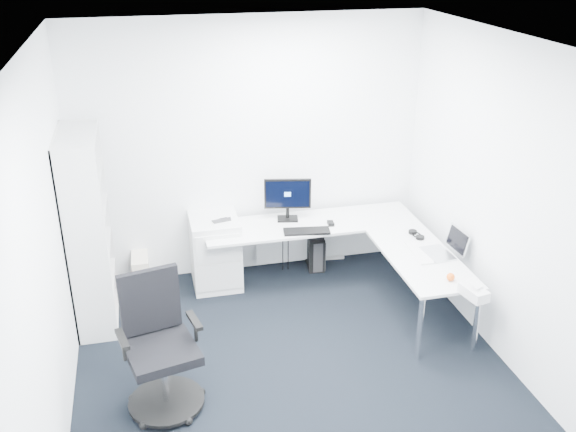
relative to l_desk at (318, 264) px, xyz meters
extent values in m
plane|color=black|center=(-0.55, -1.40, -0.32)|extent=(4.20, 4.20, 0.00)
plane|color=white|center=(-0.55, -1.40, 2.38)|extent=(4.20, 4.20, 0.00)
cube|color=white|center=(-0.55, 0.70, 1.03)|extent=(3.60, 0.02, 2.70)
cube|color=white|center=(-2.35, -1.40, 1.03)|extent=(0.02, 4.20, 2.70)
cube|color=white|center=(1.25, -1.40, 1.03)|extent=(0.02, 4.20, 2.70)
cube|color=silver|center=(-0.99, 0.45, 0.05)|extent=(0.49, 0.61, 0.75)
cube|color=black|center=(0.12, 0.56, -0.14)|extent=(0.22, 0.41, 0.38)
cube|color=beige|center=(-1.76, 0.54, -0.15)|extent=(0.17, 0.37, 0.35)
cube|color=silver|center=(0.32, 0.66, -0.30)|extent=(0.35, 0.09, 0.04)
cube|color=black|center=(-0.10, 0.09, 0.34)|extent=(0.48, 0.23, 0.02)
cube|color=black|center=(0.18, 0.21, 0.34)|extent=(0.07, 0.10, 0.03)
cube|color=silver|center=(0.81, -0.59, 0.33)|extent=(0.17, 0.47, 0.02)
sphere|color=#E95B14|center=(0.86, -1.13, 0.36)|extent=(0.07, 0.07, 0.07)
cube|color=silver|center=(0.91, -1.42, 0.37)|extent=(0.18, 0.28, 0.09)
camera|label=1|loc=(-1.62, -5.49, 3.10)|focal=40.00mm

